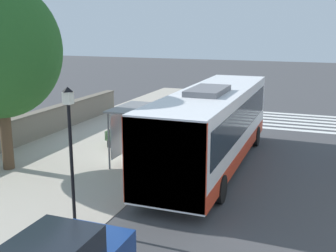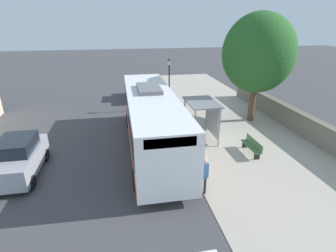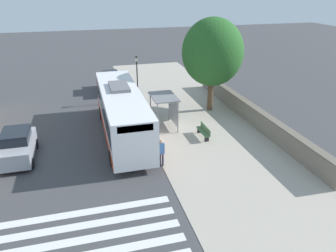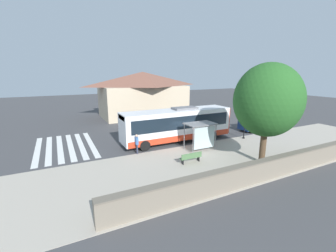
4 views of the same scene
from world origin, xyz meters
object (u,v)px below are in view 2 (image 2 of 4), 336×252
object	(u,v)px
bus_shelter	(204,108)
pedestrian	(204,173)
street_lamp_near	(169,80)
bench	(252,146)
bus	(151,119)
parked_car_behind_bus	(142,89)
shade_tree	(258,53)
parked_car_far_lane	(18,158)

from	to	relation	value
bus_shelter	pedestrian	bearing A→B (deg)	72.66
street_lamp_near	bus_shelter	bearing A→B (deg)	98.92
pedestrian	bench	distance (m)	5.08
pedestrian	bus	bearing A→B (deg)	-71.76
street_lamp_near	bench	bearing A→B (deg)	109.83
bus_shelter	parked_car_behind_bus	distance (m)	10.88
bus_shelter	parked_car_behind_bus	xyz separation A→B (m)	(3.00, -10.40, -1.17)
shade_tree	parked_car_far_lane	distance (m)	16.26
bench	street_lamp_near	size ratio (longest dim) A/B	0.43
bus_shelter	bench	distance (m)	3.65
parked_car_far_lane	shade_tree	bearing A→B (deg)	-161.21
street_lamp_near	shade_tree	distance (m)	7.23
bench	shade_tree	size ratio (longest dim) A/B	0.24
bus	pedestrian	xyz separation A→B (m)	(-1.64, 4.99, -0.79)
pedestrian	shade_tree	distance (m)	11.20
bus	parked_car_far_lane	bearing A→B (deg)	14.67
bus_shelter	parked_car_far_lane	bearing A→B (deg)	13.19
parked_car_behind_bus	parked_car_far_lane	distance (m)	14.68
bench	parked_car_behind_bus	world-z (taller)	parked_car_behind_bus
street_lamp_near	parked_car_behind_bus	world-z (taller)	street_lamp_near
bus_shelter	parked_car_far_lane	xyz separation A→B (m)	(10.21, 2.39, -1.19)
bench	street_lamp_near	distance (m)	9.62
parked_car_far_lane	street_lamp_near	bearing A→B (deg)	-136.30
shade_tree	parked_car_far_lane	xyz separation A→B (m)	(14.89, 5.07, -4.10)
bus_shelter	street_lamp_near	xyz separation A→B (m)	(1.00, -6.41, 0.44)
pedestrian	bench	xyz separation A→B (m)	(-3.93, -3.16, -0.58)
bus_shelter	bench	size ratio (longest dim) A/B	1.48
bus	street_lamp_near	bearing A→B (deg)	-108.78
street_lamp_near	parked_car_behind_bus	distance (m)	4.74
bus	pedestrian	world-z (taller)	bus
street_lamp_near	bus	bearing A→B (deg)	71.22
bus	bus_shelter	world-z (taller)	bus
bus_shelter	pedestrian	size ratio (longest dim) A/B	1.54
pedestrian	parked_car_behind_bus	xyz separation A→B (m)	(1.26, -15.99, -0.11)
shade_tree	parked_car_far_lane	size ratio (longest dim) A/B	1.90
shade_tree	pedestrian	bearing A→B (deg)	52.15
pedestrian	parked_car_behind_bus	bearing A→B (deg)	-85.51
bus	street_lamp_near	size ratio (longest dim) A/B	2.70
bench	parked_car_far_lane	size ratio (longest dim) A/B	0.45
bus	pedestrian	bearing A→B (deg)	108.24
bench	shade_tree	distance (m)	7.28
bench	street_lamp_near	bearing A→B (deg)	-70.17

